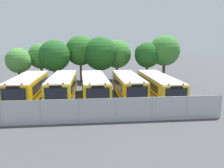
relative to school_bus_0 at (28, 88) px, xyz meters
name	(u,v)px	position (x,y,z in m)	size (l,w,h in m)	color
ground_plane	(95,99)	(7.04, 0.25, -1.44)	(160.00, 160.00, 0.00)	#424244
school_bus_0	(28,88)	(0.00, 0.00, 0.00)	(2.80, 9.87, 2.74)	#EAA80C
school_bus_1	(63,87)	(3.56, 0.17, -0.01)	(2.70, 10.15, 2.72)	yellow
school_bus_2	(94,87)	(6.93, -0.02, -0.03)	(2.83, 10.31, 2.67)	yellow
school_bus_3	(128,86)	(10.65, 0.10, -0.04)	(2.49, 10.00, 2.67)	#EAA80C
school_bus_4	(158,85)	(14.12, 0.23, -0.09)	(2.67, 11.53, 2.56)	yellow
tree_0	(19,61)	(-3.17, 9.48, 2.02)	(3.65, 3.53, 5.28)	#4C3823
tree_1	(41,56)	(-0.51, 11.03, 2.56)	(3.73, 3.73, 5.88)	#4C3823
tree_2	(55,56)	(1.74, 10.03, 2.68)	(4.54, 4.54, 6.39)	#4C3823
tree_3	(81,50)	(5.37, 12.09, 3.36)	(4.59, 4.59, 7.07)	#4C3823
tree_4	(102,53)	(8.52, 10.95, 2.98)	(5.07, 5.07, 6.87)	#4C3823
tree_5	(117,54)	(11.05, 12.28, 2.69)	(4.41, 4.41, 6.38)	#4C3823
tree_6	(146,55)	(15.20, 10.07, 2.76)	(3.83, 3.83, 6.05)	#4C3823
tree_7	(164,50)	(17.99, 10.17, 3.40)	(4.66, 4.66, 7.12)	#4C3823
chainlink_fence	(98,110)	(6.91, -7.62, -0.43)	(20.23, 0.07, 1.96)	#9EA0A3
traffic_cone	(151,111)	(11.59, -6.01, -1.11)	(0.51, 0.51, 0.67)	#EA5914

